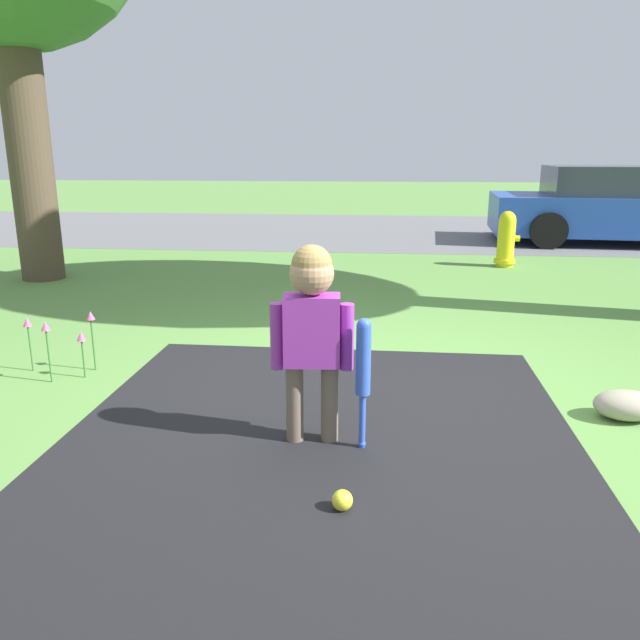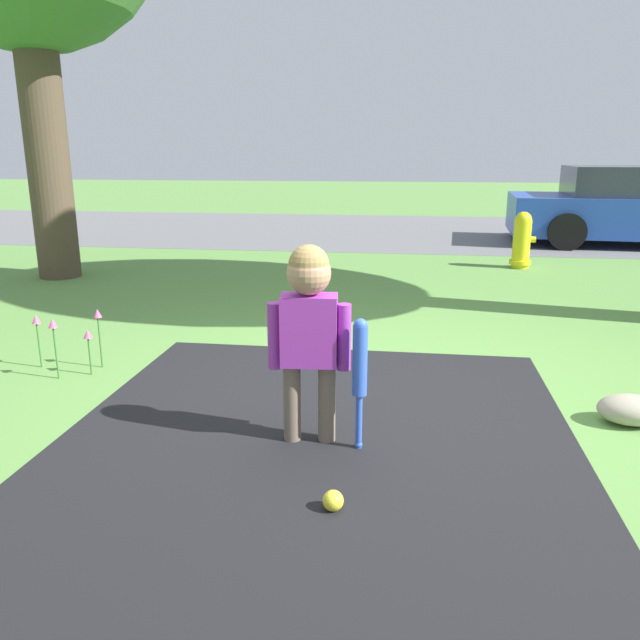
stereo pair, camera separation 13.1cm
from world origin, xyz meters
name	(u,v)px [view 2 (the right image)]	position (x,y,z in m)	size (l,w,h in m)	color
ground_plane	(395,401)	(0.00, 0.00, 0.00)	(60.00, 60.00, 0.00)	#5B8C42
street_strip	(407,230)	(0.00, 8.92, 0.00)	(40.00, 6.00, 0.01)	slate
child	(309,317)	(-0.45, -0.62, 0.70)	(0.44, 0.23, 1.07)	#6B5B4C
baseball_bat	(360,366)	(-0.18, -0.68, 0.46)	(0.08, 0.08, 0.71)	blue
sports_ball	(333,501)	(-0.24, -1.29, 0.05)	(0.09, 0.09, 0.09)	yellow
fire_hydrant	(522,241)	(1.55, 4.96, 0.37)	(0.32, 0.29, 0.76)	yellow
parked_car	(639,208)	(3.85, 7.54, 0.61)	(4.34, 2.29, 1.29)	#2347AD
flower_bed	(69,327)	(-2.30, 0.22, 0.33)	(0.50, 0.33, 0.44)	#38702D
edging_rock	(631,410)	(1.35, -0.15, 0.09)	(0.38, 0.26, 0.17)	#9E937F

